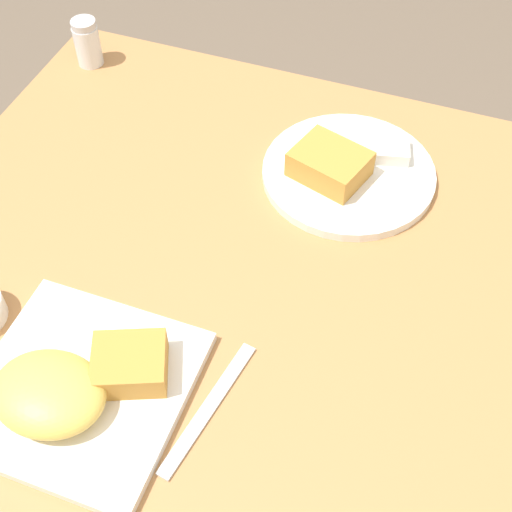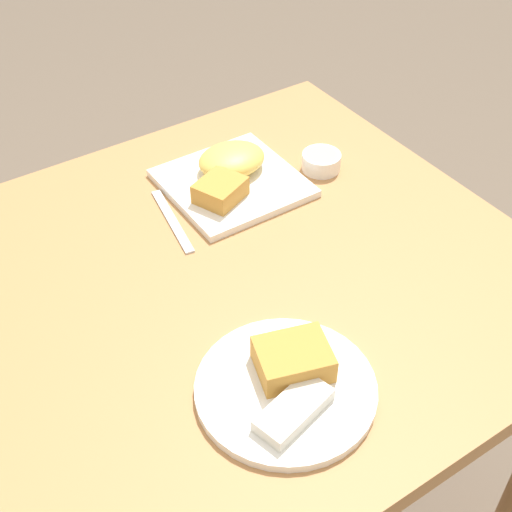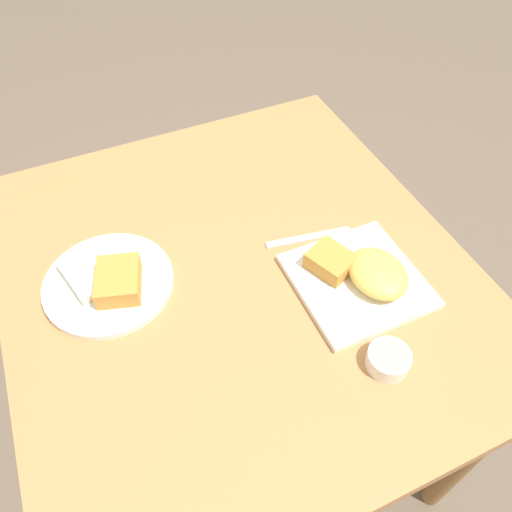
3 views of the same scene
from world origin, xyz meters
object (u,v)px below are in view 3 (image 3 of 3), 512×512
(plate_oval_far, at_px, (109,282))
(butter_knife, at_px, (309,237))
(sauce_ramekin, at_px, (388,359))
(plate_square_near, at_px, (361,275))

(plate_oval_far, distance_m, butter_knife, 0.41)
(plate_oval_far, bearing_deg, sauce_ramekin, -132.33)
(sauce_ramekin, distance_m, butter_knife, 0.31)
(plate_oval_far, height_order, butter_knife, plate_oval_far)
(butter_knife, bearing_deg, sauce_ramekin, 96.54)
(plate_oval_far, xyz_separation_m, sauce_ramekin, (-0.36, -0.39, 0.00))
(plate_square_near, relative_size, plate_oval_far, 0.94)
(plate_oval_far, bearing_deg, butter_knife, -96.10)
(plate_square_near, height_order, plate_oval_far, plate_square_near)
(sauce_ramekin, bearing_deg, plate_square_near, -17.10)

